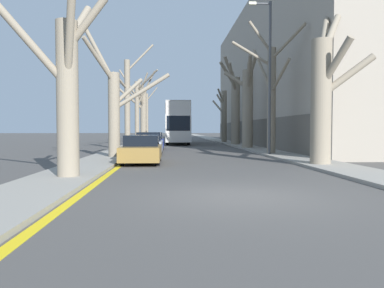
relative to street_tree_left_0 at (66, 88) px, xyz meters
The scene contains 21 objects.
ground_plane 6.63m from the street_tree_left_0, 33.33° to the right, with size 300.00×300.00×0.00m, color #4C4947.
sidewalk_left 46.83m from the street_tree_left_0, 90.26° to the left, with size 2.21×120.00×0.12m, color gray.
sidewalk_right 47.91m from the street_tree_left_0, 77.76° to the left, with size 2.21×120.00×0.12m, color gray.
building_facade_right 30.91m from the street_tree_left_0, 57.97° to the left, with size 10.08×40.51×14.62m.
kerb_line_stripe 46.84m from the street_tree_left_0, 88.69° to the left, with size 0.24×120.00×0.01m, color yellow.
street_tree_left_0 is the anchor object (origin of this frame).
street_tree_left_1 8.71m from the street_tree_left_0, 88.21° to the left, with size 4.84×3.82×7.43m.
street_tree_left_2 16.91m from the street_tree_left_0, 89.77° to the left, with size 2.95×3.15×8.28m.
street_tree_left_3 23.93m from the street_tree_left_0, 89.53° to the left, with size 3.96×2.33×7.36m.
street_tree_left_4 31.99m from the street_tree_left_0, 89.87° to the left, with size 3.16×4.42×7.35m.
street_tree_left_5 41.09m from the street_tree_left_0, 90.00° to the left, with size 3.51×2.20×8.26m.
street_tree_right_0 10.75m from the street_tree_left_0, 21.18° to the left, with size 2.69×4.36×7.25m.
street_tree_right_1 14.68m from the street_tree_left_0, 48.88° to the left, with size 3.91×4.50×8.43m.
street_tree_right_2 20.77m from the street_tree_left_0, 62.21° to the left, with size 2.40×3.32×7.41m.
street_tree_right_3 26.82m from the street_tree_left_0, 68.60° to the left, with size 2.32×3.47×8.70m.
street_tree_right_4 33.80m from the street_tree_left_0, 73.25° to the left, with size 1.52×3.34×6.40m.
double_decker_bus 29.83m from the street_tree_left_0, 82.05° to the left, with size 2.54×11.48×4.45m.
parked_car_0 6.62m from the street_tree_left_0, 71.79° to the left, with size 1.81×4.13×1.34m.
parked_car_1 12.69m from the street_tree_left_0, 81.06° to the left, with size 1.71×4.43×1.43m.
parked_car_2 18.47m from the street_tree_left_0, 83.92° to the left, with size 1.71×4.60×1.37m.
lamp_post 14.06m from the street_tree_left_0, 48.06° to the left, with size 1.40×0.20×9.34m.
Camera 1 is at (-1.68, -8.92, 1.63)m, focal length 35.00 mm.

